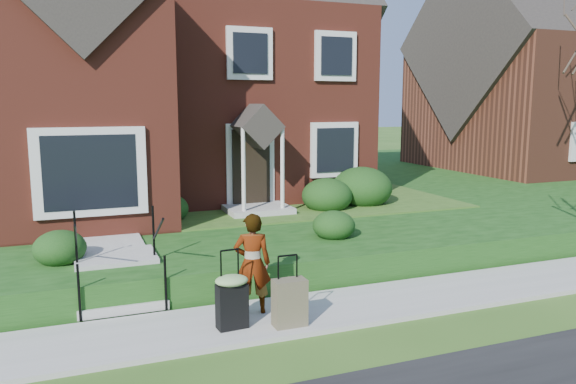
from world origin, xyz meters
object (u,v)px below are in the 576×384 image
front_steps (118,273)px  suitcase_olive (290,302)px  woman (252,263)px  suitcase_black (232,298)px

front_steps → suitcase_olive: size_ratio=1.88×
woman → suitcase_olive: bearing=131.1°
front_steps → suitcase_black: (1.44, -2.08, 0.06)m
woman → front_steps: bearing=-24.6°
suitcase_black → suitcase_olive: size_ratio=1.10×
front_steps → suitcase_black: size_ratio=1.70×
woman → suitcase_black: size_ratio=1.36×
suitcase_black → suitcase_olive: bearing=-19.6°
front_steps → woman: (1.92, -1.59, 0.41)m
woman → suitcase_olive: 0.91m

